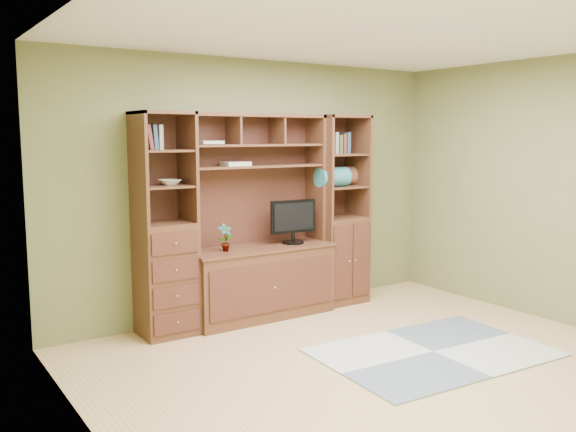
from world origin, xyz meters
TOP-DOWN VIEW (x-y plane):
  - room at (0.00, 0.00)m, footprint 4.60×4.10m
  - center_hutch at (-0.11, 1.73)m, footprint 1.54×0.53m
  - left_tower at (-1.11, 1.77)m, footprint 0.50×0.45m
  - right_tower at (0.92, 1.77)m, footprint 0.55×0.45m
  - rug at (0.57, 0.04)m, footprint 1.99×1.39m
  - monitor at (0.26, 1.70)m, footprint 0.53×0.27m
  - orchid at (-0.53, 1.70)m, footprint 0.14×0.10m
  - magazines at (-0.34, 1.82)m, footprint 0.25×0.19m
  - bowl at (-1.05, 1.77)m, footprint 0.20×0.20m
  - blanket_teal at (0.79, 1.73)m, footprint 0.36×0.21m
  - blanket_red at (1.02, 1.85)m, footprint 0.37×0.21m

SIDE VIEW (x-z plane):
  - rug at x=0.57m, z-range 0.00..0.01m
  - orchid at x=-0.53m, z-range 0.73..1.00m
  - center_hutch at x=-0.11m, z-range 0.00..2.05m
  - left_tower at x=-1.11m, z-range 0.00..2.05m
  - right_tower at x=0.92m, z-range 0.00..2.05m
  - monitor at x=0.26m, z-range 0.73..1.35m
  - room at x=0.00m, z-range -0.02..2.62m
  - blanket_red at x=1.02m, z-range 1.29..1.50m
  - blanket_teal at x=0.79m, z-range 1.29..1.50m
  - bowl at x=-1.05m, z-range 1.39..1.44m
  - magazines at x=-0.34m, z-range 1.54..1.58m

